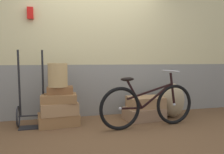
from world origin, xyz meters
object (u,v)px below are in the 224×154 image
(suitcase_0, at_px, (59,119))
(suitcase_1, at_px, (59,108))
(wicker_basket, at_px, (58,75))
(luggage_trolley, at_px, (32,110))
(suitcase_5, at_px, (145,102))
(suitcase_2, at_px, (59,98))
(suitcase_4, at_px, (144,114))
(suitcase_3, at_px, (60,90))
(bicycle, at_px, (148,105))
(burlap_sack, at_px, (172,100))

(suitcase_0, height_order, suitcase_1, suitcase_1)
(suitcase_0, distance_m, wicker_basket, 0.73)
(luggage_trolley, bearing_deg, suitcase_5, -0.88)
(suitcase_2, height_order, suitcase_4, suitcase_2)
(suitcase_2, bearing_deg, suitcase_1, -76.03)
(suitcase_0, height_order, suitcase_5, suitcase_5)
(wicker_basket, height_order, luggage_trolley, luggage_trolley)
(suitcase_0, distance_m, suitcase_3, 0.48)
(suitcase_0, bearing_deg, suitcase_1, -77.30)
(suitcase_3, relative_size, suitcase_4, 0.61)
(suitcase_0, distance_m, suitcase_1, 0.20)
(suitcase_4, height_order, luggage_trolley, luggage_trolley)
(suitcase_4, relative_size, suitcase_5, 1.08)
(suitcase_2, height_order, bicycle, bicycle)
(suitcase_4, relative_size, luggage_trolley, 0.55)
(suitcase_5, bearing_deg, suitcase_1, -176.33)
(suitcase_5, bearing_deg, suitcase_2, -176.40)
(wicker_basket, distance_m, burlap_sack, 2.13)
(suitcase_2, distance_m, suitcase_4, 1.52)
(suitcase_3, relative_size, burlap_sack, 0.65)
(suitcase_5, height_order, bicycle, bicycle)
(suitcase_0, bearing_deg, wicker_basket, -98.68)
(luggage_trolley, bearing_deg, wicker_basket, -8.17)
(suitcase_2, xyz_separation_m, suitcase_4, (1.48, 0.01, -0.34))
(suitcase_1, xyz_separation_m, burlap_sack, (2.06, 0.03, 0.03))
(suitcase_4, height_order, wicker_basket, wicker_basket)
(suitcase_1, relative_size, wicker_basket, 1.52)
(suitcase_2, bearing_deg, burlap_sack, 3.98)
(luggage_trolley, distance_m, burlap_sack, 2.49)
(suitcase_2, distance_m, luggage_trolley, 0.47)
(bicycle, bearing_deg, suitcase_1, 162.13)
(suitcase_2, distance_m, bicycle, 1.43)
(burlap_sack, bearing_deg, suitcase_0, 179.74)
(suitcase_0, xyz_separation_m, burlap_sack, (2.07, -0.01, 0.22))
(bicycle, bearing_deg, suitcase_4, 74.85)
(wicker_basket, xyz_separation_m, bicycle, (1.37, -0.46, -0.47))
(suitcase_0, xyz_separation_m, suitcase_5, (1.54, 0.01, 0.21))
(suitcase_3, relative_size, wicker_basket, 1.07)
(bicycle, bearing_deg, wicker_basket, 161.49)
(suitcase_2, bearing_deg, wicker_basket, 127.77)
(luggage_trolley, bearing_deg, suitcase_4, -2.22)
(suitcase_5, bearing_deg, suitcase_0, -177.85)
(suitcase_1, bearing_deg, luggage_trolley, 164.26)
(luggage_trolley, xyz_separation_m, bicycle, (1.79, -0.52, 0.09))
(suitcase_0, relative_size, bicycle, 0.39)
(suitcase_4, xyz_separation_m, luggage_trolley, (-1.91, 0.07, 0.16))
(suitcase_1, height_order, suitcase_3, suitcase_3)
(suitcase_5, relative_size, bicycle, 0.38)
(suitcase_4, bearing_deg, luggage_trolley, 171.67)
(wicker_basket, bearing_deg, bicycle, -18.51)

